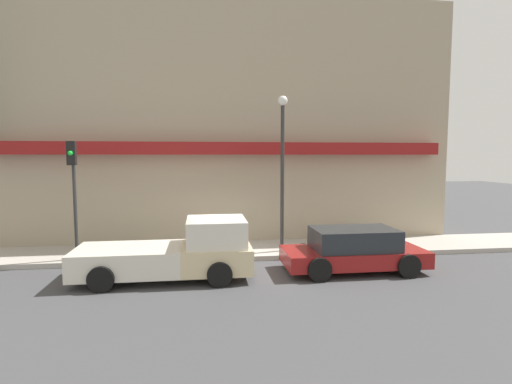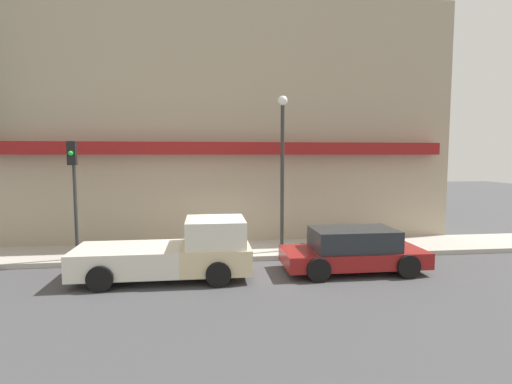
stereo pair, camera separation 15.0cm
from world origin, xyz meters
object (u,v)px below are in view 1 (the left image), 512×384
Objects in this scene: parked_car at (353,250)px; traffic_light at (73,179)px; fire_hydrant at (360,241)px; street_lamp at (282,156)px; pickup_truck at (177,252)px.

traffic_light is (-9.16, 1.98, 2.25)m from parked_car.
fire_hydrant is at bearing 64.00° from parked_car.
traffic_light is (-10.21, 0.00, 2.40)m from fire_hydrant.
street_lamp is at bearing 174.21° from fire_hydrant.
pickup_truck is at bearing -29.27° from traffic_light.
pickup_truck is 7.07× the size of fire_hydrant.
traffic_light is at bearing 180.00° from fire_hydrant.
street_lamp reaches higher than parked_car.
street_lamp is 1.42× the size of traffic_light.
pickup_truck is at bearing -178.20° from parked_car.
pickup_truck is at bearing -163.49° from fire_hydrant.
street_lamp is 7.31m from traffic_light.
parked_car is at bearing 0.01° from pickup_truck.
fire_hydrant is (1.04, 1.98, -0.15)m from parked_car.
fire_hydrant is at bearing -5.79° from street_lamp.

